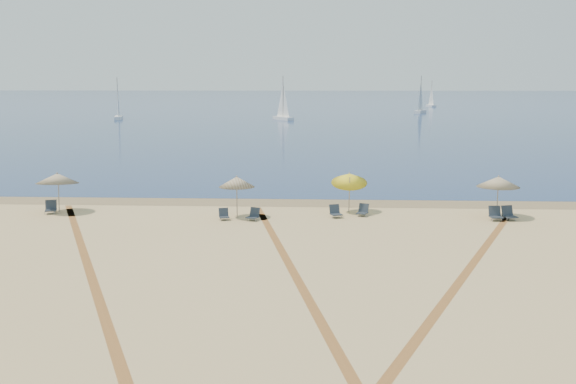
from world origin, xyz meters
name	(u,v)px	position (x,y,z in m)	size (l,w,h in m)	color
ground	(248,381)	(0.00, 0.00, 0.00)	(160.00, 160.00, 0.00)	tan
ocean	(316,100)	(0.00, 225.00, 0.01)	(500.00, 500.00, 0.00)	#0C2151
wet_sand	(291,202)	(0.00, 24.00, 0.00)	(500.00, 500.00, 0.00)	olive
umbrella_1	(57,178)	(-12.74, 20.41, 1.89)	(2.33, 2.36, 2.25)	gray
umbrella_2	(237,182)	(-2.70, 19.50, 1.91)	(1.91, 1.91, 2.25)	gray
umbrella_3	(349,178)	(3.32, 21.14, 1.91)	(1.98, 2.06, 2.48)	gray
umbrella_4	(498,182)	(11.15, 20.16, 1.92)	(2.26, 2.26, 2.26)	gray
chair_1	(51,208)	(-13.04, 20.03, 0.32)	(0.78, 0.85, 0.72)	#1D232D
chair_2	(224,215)	(-3.31, 18.82, 0.26)	(0.64, 0.70, 0.60)	#1D232D
chair_3	(254,215)	(-1.74, 18.76, 0.29)	(0.75, 0.80, 0.66)	#1D232D
chair_4	(335,212)	(2.55, 19.72, 0.30)	(0.75, 0.81, 0.67)	#1D232D
chair_5	(363,211)	(4.03, 20.18, 0.29)	(0.74, 0.79, 0.65)	#1D232D
chair_6	(495,214)	(10.88, 19.38, 0.32)	(0.65, 0.75, 0.74)	#1D232D
chair_7	(509,214)	(11.59, 19.48, 0.33)	(0.80, 0.87, 0.74)	#1D232D
sailboat_0	(431,99)	(31.46, 167.77, 2.12)	(2.11, 4.84, 7.00)	white
sailboat_1	(420,102)	(23.44, 132.68, 2.45)	(3.38, 5.55, 8.10)	white
sailboat_2	(118,107)	(-35.77, 107.11, 2.31)	(2.49, 5.30, 7.65)	white
sailboat_3	(283,107)	(-5.16, 106.18, 2.39)	(4.12, 5.14, 7.91)	white
tire_tracks	(272,275)	(-0.04, 8.89, 0.00)	(51.22, 40.02, 0.00)	tan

